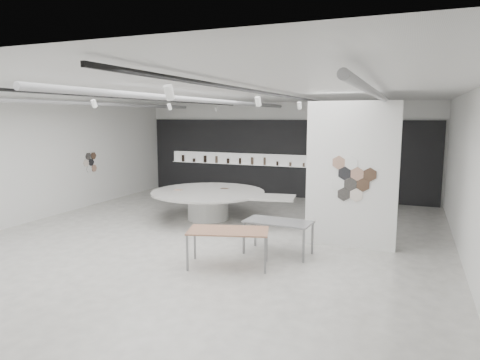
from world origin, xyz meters
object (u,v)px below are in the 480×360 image
at_px(partition_column, 352,175).
at_px(display_island, 210,201).
at_px(sample_table_stone, 278,224).
at_px(sample_table_wood, 228,233).
at_px(kitchen_counter, 355,190).

relative_size(partition_column, display_island, 0.73).
bearing_deg(partition_column, sample_table_stone, -138.98).
height_order(display_island, sample_table_stone, display_island).
bearing_deg(sample_table_stone, partition_column, 41.02).
distance_m(display_island, sample_table_wood, 4.35).
height_order(partition_column, sample_table_stone, partition_column).
xyz_separation_m(display_island, kitchen_counter, (3.92, 4.28, -0.08)).
bearing_deg(sample_table_stone, sample_table_wood, -122.17).
distance_m(partition_column, sample_table_wood, 3.51).
distance_m(display_island, kitchen_counter, 5.80).
relative_size(partition_column, sample_table_wood, 1.90).
height_order(sample_table_wood, kitchen_counter, kitchen_counter).
xyz_separation_m(partition_column, sample_table_wood, (-2.24, -2.49, -1.05)).
bearing_deg(sample_table_wood, kitchen_counter, 78.20).
distance_m(display_island, sample_table_stone, 3.92).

